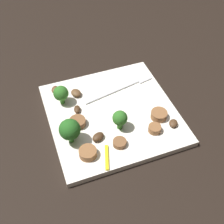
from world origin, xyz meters
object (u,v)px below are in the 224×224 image
Objects in this scene: pepper_strip_1 at (107,157)px; mushroom_2 at (98,137)px; mushroom_0 at (77,109)px; fork at (124,87)px; sausage_slice_0 at (155,129)px; broccoli_floret_1 at (120,118)px; sausage_slice_2 at (120,143)px; mushroom_4 at (173,123)px; sausage_slice_3 at (88,153)px; sausage_slice_1 at (159,115)px; broccoli_floret_2 at (70,130)px; plate at (112,114)px; mushroom_1 at (55,89)px; broccoli_floret_0 at (61,94)px; mushroom_3 at (76,93)px; sausage_slice_4 at (78,122)px.

mushroom_2 is at bearing 91.12° from pepper_strip_1.
fork is at bearing 15.03° from mushroom_0.
sausage_slice_0 is at bearing 14.04° from pepper_strip_1.
fork is 0.20m from pepper_strip_1.
broccoli_floret_1 is 0.05m from sausage_slice_2.
mushroom_4 is (0.18, -0.11, 0.00)m from mushroom_0.
sausage_slice_3 reaches higher than sausage_slice_2.
broccoli_floret_2 is at bearing 179.08° from sausage_slice_1.
plate is 0.09m from sausage_slice_2.
broccoli_floret_2 reaches higher than sausage_slice_3.
broccoli_floret_2 reaches higher than mushroom_1.
broccoli_floret_0 is 0.04m from mushroom_3.
sausage_slice_2 is 0.17m from mushroom_3.
mushroom_4 is at bearing -41.49° from mushroom_1.
sausage_slice_2 reaches higher than fork.
sausage_slice_4 is (0.02, -0.07, -0.02)m from broccoli_floret_0.
mushroom_4 is (0.04, 0.00, -0.00)m from sausage_slice_0.
sausage_slice_3 is 0.04m from mushroom_2.
broccoli_floret_1 is at bearing -49.40° from broccoli_floret_0.
sausage_slice_3 is (-0.07, -0.00, 0.00)m from sausage_slice_2.
sausage_slice_4 is at bearing -78.80° from mushroom_1.
mushroom_0 and mushroom_1 have the same top height.
sausage_slice_4 is 1.30× the size of mushroom_3.
plate is 12.50× the size of mushroom_4.
mushroom_1 is 0.18m from mushroom_2.
broccoli_floret_0 is (-0.15, 0.00, 0.03)m from fork.
pepper_strip_1 is at bearing -148.53° from sausage_slice_2.
plate is 5.91× the size of broccoli_floret_1.
sausage_slice_1 reaches higher than mushroom_0.
mushroom_3 is at bearing 104.83° from sausage_slice_2.
sausage_slice_0 is 1.21× the size of mushroom_4.
sausage_slice_3 reaches higher than sausage_slice_4.
sausage_slice_4 is (-0.08, 0.04, -0.02)m from broccoli_floret_1.
mushroom_2 is (-0.05, -0.01, -0.02)m from broccoli_floret_1.
plate is 4.65× the size of broccoli_floret_2.
fork is 8.16× the size of mushroom_4.
pepper_strip_1 is at bearing -169.54° from mushroom_4.
mushroom_1 reaches higher than pepper_strip_1.
fork is (0.05, 0.06, 0.01)m from plate.
mushroom_0 is (-0.07, 0.08, -0.02)m from broccoli_floret_1.
mushroom_4 reaches higher than plate.
mushroom_1 is at bearing 140.75° from sausage_slice_1.
mushroom_1 is 0.28m from mushroom_4.
mushroom_0 reaches higher than pepper_strip_1.
mushroom_1 is at bearing 145.57° from mushroom_3.
mushroom_4 is (0.06, -0.14, 0.00)m from fork.
mushroom_3 is at bearing 115.83° from broccoli_floret_1.
pepper_strip_1 is at bearing -157.00° from sausage_slice_1.
plate is 10.35× the size of mushroom_3.
plate is 0.15m from mushroom_1.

